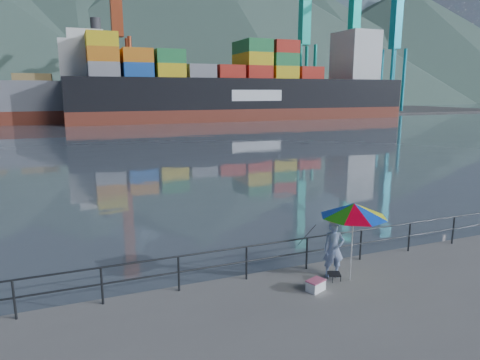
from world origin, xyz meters
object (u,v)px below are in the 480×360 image
beach_umbrella (354,210)px  container_ship (253,88)px  cooler_bag (316,286)px  fisherman (334,249)px

beach_umbrella → container_ship: bearing=68.7°
beach_umbrella → cooler_bag: (-1.28, -0.20, -1.97)m
cooler_bag → fisherman: bearing=11.6°
fisherman → cooler_bag: 1.35m
container_ship → fisherman: bearing=-111.7°
beach_umbrella → container_ship: size_ratio=0.03×
cooler_bag → container_ship: (28.43, 69.78, 5.64)m
fisherman → container_ship: container_ship is taller
container_ship → cooler_bag: bearing=-112.2°
container_ship → beach_umbrella: bearing=-111.3°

